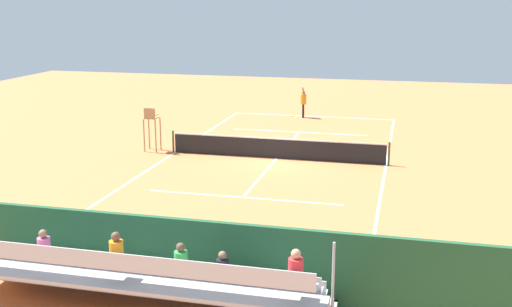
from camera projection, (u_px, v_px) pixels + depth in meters
name	position (u px, v px, depth m)	size (l,w,h in m)	color
ground_plane	(277.00, 158.00, 29.13)	(60.00, 60.00, 0.00)	#D17542
court_line_markings	(277.00, 158.00, 29.16)	(10.10, 22.20, 0.01)	white
tennis_net	(277.00, 148.00, 29.01)	(10.30, 0.10, 1.07)	black
backdrop_wall	(160.00, 254.00, 15.70)	(18.00, 0.16, 2.00)	#235633
bleacher_stand	(141.00, 281.00, 14.41)	(9.06, 2.40, 2.48)	#B2B2B7
umpire_chair	(151.00, 124.00, 30.27)	(0.67, 0.67, 2.14)	#A88456
courtside_bench	(235.00, 266.00, 16.09)	(1.80, 0.40, 0.93)	#9E754C
equipment_bag	(180.00, 276.00, 16.40)	(0.90, 0.36, 0.36)	#B22D2D
tennis_player	(303.00, 101.00, 38.90)	(0.42, 0.55, 1.93)	black
tennis_racket	(295.00, 117.00, 39.06)	(0.48, 0.55, 0.03)	black
tennis_ball_near	(270.00, 121.00, 37.89)	(0.07, 0.07, 0.07)	#CCDB33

